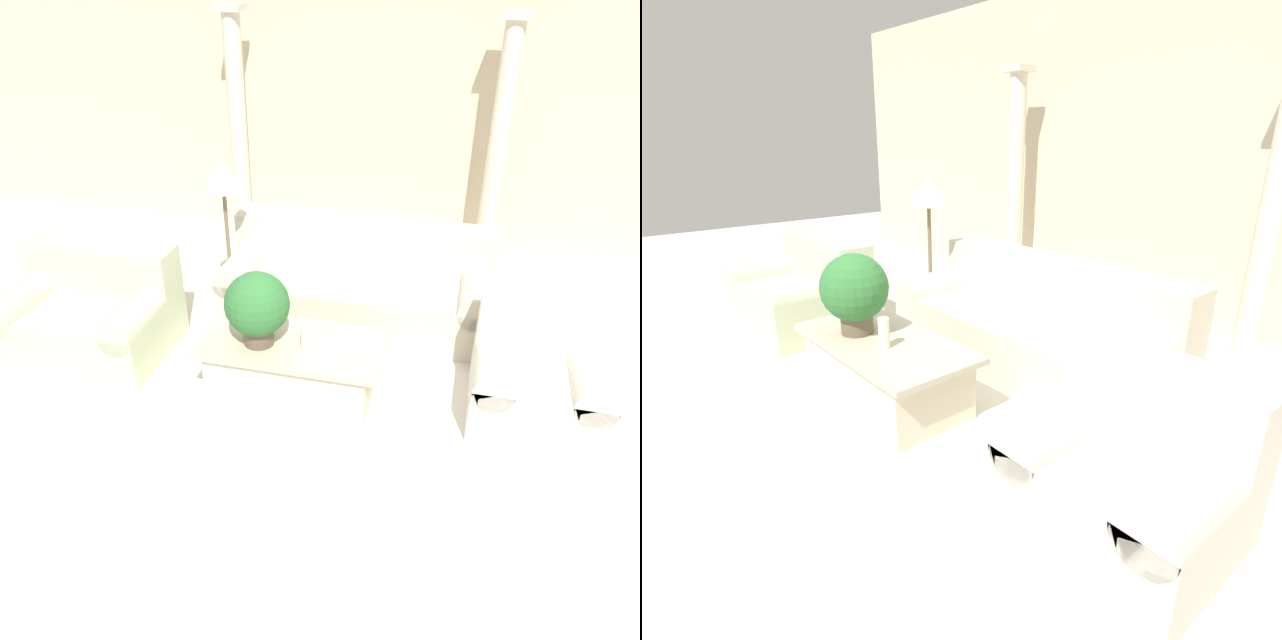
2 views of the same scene
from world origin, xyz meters
TOP-DOWN VIEW (x-y plane):
  - ground_plane at (0.00, 0.00)m, footprint 16.00×16.00m
  - wall_back at (0.00, 2.67)m, footprint 10.00×0.06m
  - sofa_long at (0.15, 0.88)m, footprint 2.33×0.94m
  - loveseat at (-1.89, -0.13)m, footprint 1.29×0.94m
  - coffee_table at (-0.10, -0.34)m, footprint 1.35×0.68m
  - potted_plant at (-0.33, -0.41)m, footprint 0.46×0.46m
  - pillar_candle at (0.02, -0.41)m, footprint 0.07×0.07m
  - floor_lamp at (-0.99, 0.71)m, footprint 0.34×0.34m
  - column_left at (-1.42, 2.23)m, footprint 0.26×0.26m
  - column_right at (1.22, 2.23)m, footprint 0.26×0.26m
  - armchair at (1.65, -0.14)m, footprint 0.92×0.82m

SIDE VIEW (x-z plane):
  - ground_plane at x=0.00m, z-range 0.00..0.00m
  - coffee_table at x=-0.10m, z-range 0.01..0.45m
  - sofa_long at x=0.15m, z-range -0.08..0.73m
  - armchair at x=1.65m, z-range -0.06..0.72m
  - loveseat at x=-1.89m, z-range -0.07..0.74m
  - pillar_candle at x=0.02m, z-range 0.45..0.65m
  - potted_plant at x=-0.33m, z-range 0.48..1.03m
  - floor_lamp at x=-0.99m, z-range 0.47..1.87m
  - column_left at x=-1.42m, z-range 0.03..2.43m
  - column_right at x=1.22m, z-range 0.03..2.43m
  - wall_back at x=0.00m, z-range 0.00..3.20m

